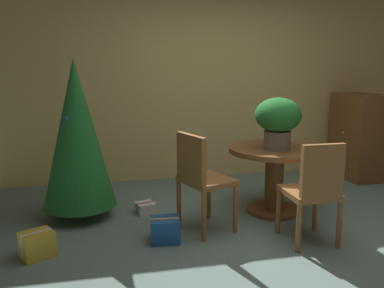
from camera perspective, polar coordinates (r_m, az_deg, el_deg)
ground_plane at (r=4.00m, az=10.92°, el=-12.41°), size 6.60×6.60×0.00m
back_wall_panel at (r=5.76m, az=2.63°, el=8.32°), size 6.00×0.10×2.60m
round_dining_table at (r=4.49m, az=11.26°, el=-3.17°), size 0.98×0.98×0.71m
flower_vase at (r=4.31m, az=11.71°, el=3.42°), size 0.47×0.47×0.53m
wooden_chair_near at (r=3.77m, az=16.37°, el=-5.85°), size 0.42×0.46×0.93m
wooden_chair_left at (r=3.90m, az=1.16°, el=-4.33°), size 0.54×0.59×0.94m
holiday_tree at (r=4.32m, az=-15.51°, el=1.36°), size 0.74×0.74×1.63m
gift_box_gold at (r=3.75m, az=-20.47°, el=-12.79°), size 0.32×0.30×0.22m
gift_box_blue at (r=3.82m, az=-3.71°, el=-11.66°), size 0.28×0.26×0.21m
gift_box_cream at (r=4.52m, az=-6.44°, el=-8.68°), size 0.23×0.23×0.11m
wooden_cabinet at (r=6.20m, az=22.07°, el=0.99°), size 0.54×0.78×1.16m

